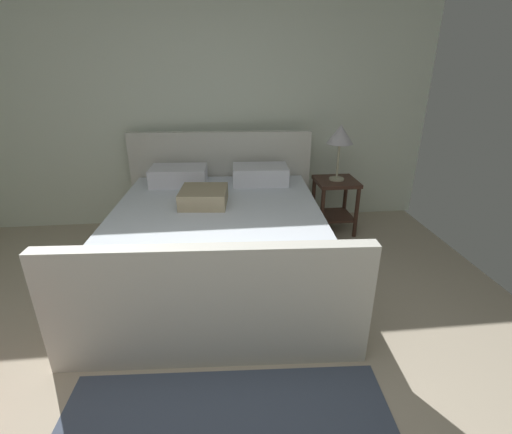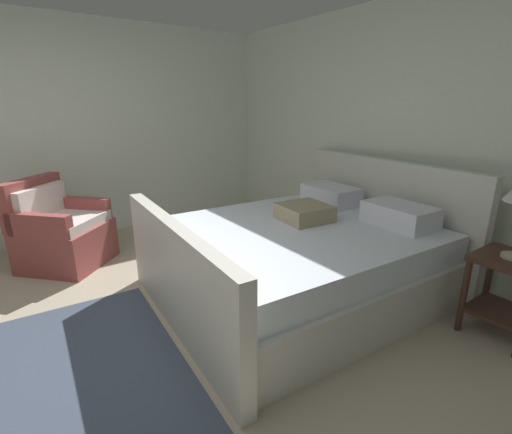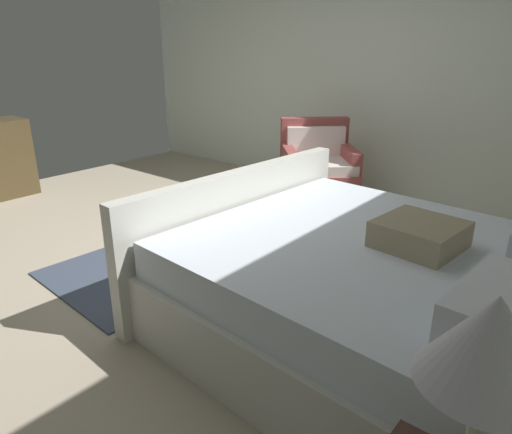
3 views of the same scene
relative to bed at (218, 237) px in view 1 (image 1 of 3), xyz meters
name	(u,v)px [view 1 (image 1 of 3)]	position (x,y,z in m)	size (l,w,h in m)	color
wall_back	(201,111)	(-0.13, 1.30, 0.94)	(5.20, 0.12, 2.56)	silver
bed	(218,237)	(0.00, 0.00, 0.00)	(2.11, 2.37, 1.09)	beige
nightstand_right	(335,197)	(1.30, 0.76, 0.06)	(0.44, 0.44, 0.60)	#40271D
table_lamp_right	(340,136)	(1.30, 0.76, 0.73)	(0.27, 0.27, 0.59)	#B7B293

